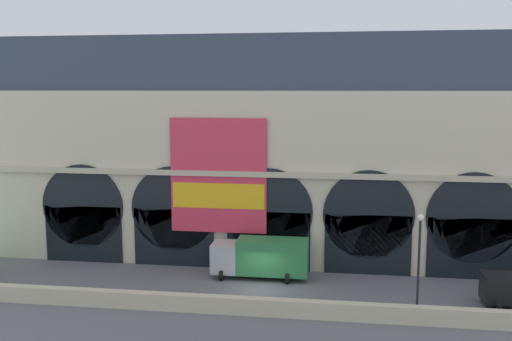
{
  "coord_description": "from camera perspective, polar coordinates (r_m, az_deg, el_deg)",
  "views": [
    {
      "loc": [
        5.47,
        -39.92,
        14.66
      ],
      "look_at": [
        -1.03,
        5.0,
        8.19
      ],
      "focal_mm": 40.1,
      "sensor_mm": 36.0,
      "label": 1
    }
  ],
  "objects": [
    {
      "name": "station_building",
      "position": [
        48.5,
        1.72,
        1.72
      ],
      "size": [
        49.24,
        6.33,
        19.05
      ],
      "color": "beige",
      "rests_on": "ground"
    },
    {
      "name": "box_truck_center",
      "position": [
        45.05,
        0.52,
        -8.6
      ],
      "size": [
        7.5,
        2.91,
        3.12
      ],
      "color": "#ADB2B7",
      "rests_on": "ground"
    },
    {
      "name": "street_lamp_quayside",
      "position": [
        37.93,
        15.96,
        -7.88
      ],
      "size": [
        0.44,
        0.44,
        6.9
      ],
      "color": "black",
      "rests_on": "ground"
    },
    {
      "name": "quay_parapet_wall",
      "position": [
        38.44,
        -0.54,
        -13.38
      ],
      "size": [
        90.0,
        0.7,
        1.14
      ],
      "primitive_type": "cube",
      "color": "beige",
      "rests_on": "ground"
    },
    {
      "name": "ground_plane",
      "position": [
        42.88,
        0.42,
        -11.87
      ],
      "size": [
        200.0,
        200.0,
        0.0
      ],
      "primitive_type": "plane",
      "color": "slate"
    }
  ]
}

